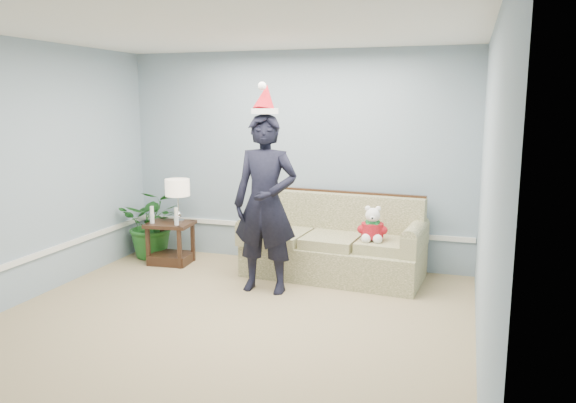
{
  "coord_description": "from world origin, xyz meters",
  "views": [
    {
      "loc": [
        2.1,
        -4.32,
        2.08
      ],
      "look_at": [
        0.21,
        1.55,
        0.97
      ],
      "focal_mm": 35.0,
      "sensor_mm": 36.0,
      "label": 1
    }
  ],
  "objects_px": {
    "teddy_bear": "(372,228)",
    "table_lamp": "(177,189)",
    "sofa": "(334,247)",
    "houseplant": "(153,223)",
    "man": "(265,204)",
    "side_table": "(171,247)"
  },
  "relations": [
    {
      "from": "sofa",
      "to": "table_lamp",
      "type": "xyz_separation_m",
      "value": [
        -2.04,
        -0.09,
        0.62
      ]
    },
    {
      "from": "table_lamp",
      "to": "man",
      "type": "bearing_deg",
      "value": -25.37
    },
    {
      "from": "sofa",
      "to": "teddy_bear",
      "type": "distance_m",
      "value": 0.62
    },
    {
      "from": "sofa",
      "to": "houseplant",
      "type": "height_order",
      "value": "sofa"
    },
    {
      "from": "sofa",
      "to": "table_lamp",
      "type": "distance_m",
      "value": 2.13
    },
    {
      "from": "side_table",
      "to": "teddy_bear",
      "type": "distance_m",
      "value": 2.65
    },
    {
      "from": "houseplant",
      "to": "table_lamp",
      "type": "bearing_deg",
      "value": -16.16
    },
    {
      "from": "houseplant",
      "to": "teddy_bear",
      "type": "distance_m",
      "value": 2.99
    },
    {
      "from": "sofa",
      "to": "man",
      "type": "bearing_deg",
      "value": -122.55
    },
    {
      "from": "table_lamp",
      "to": "teddy_bear",
      "type": "height_order",
      "value": "table_lamp"
    },
    {
      "from": "man",
      "to": "teddy_bear",
      "type": "bearing_deg",
      "value": 26.32
    },
    {
      "from": "side_table",
      "to": "teddy_bear",
      "type": "relative_size",
      "value": 1.47
    },
    {
      "from": "sofa",
      "to": "table_lamp",
      "type": "relative_size",
      "value": 3.88
    },
    {
      "from": "sofa",
      "to": "side_table",
      "type": "bearing_deg",
      "value": -171.04
    },
    {
      "from": "sofa",
      "to": "teddy_bear",
      "type": "height_order",
      "value": "sofa"
    },
    {
      "from": "man",
      "to": "side_table",
      "type": "bearing_deg",
      "value": 156.8
    },
    {
      "from": "houseplant",
      "to": "man",
      "type": "height_order",
      "value": "man"
    },
    {
      "from": "teddy_bear",
      "to": "table_lamp",
      "type": "bearing_deg",
      "value": 170.74
    },
    {
      "from": "table_lamp",
      "to": "man",
      "type": "height_order",
      "value": "man"
    },
    {
      "from": "houseplant",
      "to": "man",
      "type": "relative_size",
      "value": 0.48
    },
    {
      "from": "table_lamp",
      "to": "teddy_bear",
      "type": "xyz_separation_m",
      "value": [
        2.52,
        -0.12,
        -0.3
      ]
    },
    {
      "from": "sofa",
      "to": "man",
      "type": "height_order",
      "value": "man"
    }
  ]
}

